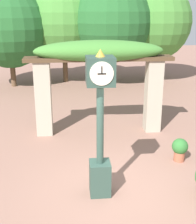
# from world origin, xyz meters

# --- Properties ---
(ground_plane) EXTENTS (60.00, 60.00, 0.00)m
(ground_plane) POSITION_xyz_m (0.00, 0.00, 0.00)
(ground_plane) COLOR #8E6656
(pedestal_clock) EXTENTS (0.57, 0.62, 3.29)m
(pedestal_clock) POSITION_xyz_m (-0.34, -0.08, 1.74)
(pedestal_clock) COLOR #2D473D
(pedestal_clock) RESTS_ON ground
(pergola) EXTENTS (4.81, 1.11, 3.12)m
(pergola) POSITION_xyz_m (0.00, 3.71, 2.34)
(pergola) COLOR #A89E89
(pergola) RESTS_ON ground
(potted_plant_near_right) EXTENTS (0.44, 0.44, 0.66)m
(potted_plant_near_right) POSITION_xyz_m (2.03, 1.34, 0.37)
(potted_plant_near_right) COLOR #9E563D
(potted_plant_near_right) RESTS_ON ground
(tree_line) EXTENTS (12.13, 5.29, 5.56)m
(tree_line) POSITION_xyz_m (0.13, 11.30, 3.30)
(tree_line) COLOR brown
(tree_line) RESTS_ON ground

